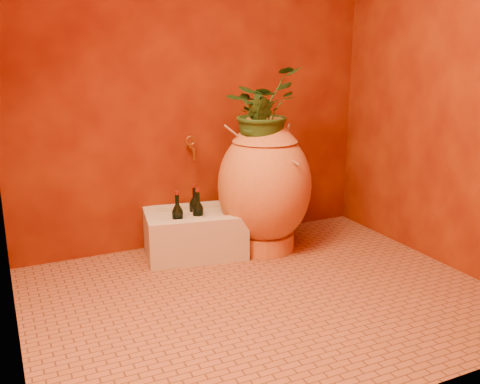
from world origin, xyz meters
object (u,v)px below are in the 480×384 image
amphora (264,185)px  wine_bottle_c (195,213)px  wine_bottle_b (178,221)px  wall_tap (191,147)px  stone_basin (195,234)px  wine_bottle_a (198,217)px

amphora → wine_bottle_c: 0.49m
amphora → wine_bottle_c: size_ratio=2.86×
wine_bottle_b → wall_tap: wall_tap is taller
amphora → stone_basin: size_ratio=1.28×
amphora → wine_bottle_a: bearing=173.0°
wine_bottle_a → amphora: bearing=-7.0°
amphora → wall_tap: size_ratio=5.87×
amphora → wall_tap: (-0.41, 0.27, 0.25)m
stone_basin → wine_bottle_c: size_ratio=2.23×
wine_bottle_a → wall_tap: bearing=78.9°
amphora → wine_bottle_b: size_ratio=2.95×
wine_bottle_a → stone_basin: bearing=103.1°
amphora → wine_bottle_b: 0.62m
wine_bottle_c → wall_tap: size_ratio=2.05×
wine_bottle_a → wine_bottle_b: (-0.14, -0.01, 0.00)m
stone_basin → wall_tap: size_ratio=4.58×
wall_tap → wine_bottle_c: bearing=-104.4°
wine_bottle_a → wall_tap: size_ratio=1.98×
wine_bottle_b → wine_bottle_c: (0.15, 0.09, 0.00)m
wine_bottle_a → wine_bottle_b: size_ratio=0.99×
wine_bottle_a → wine_bottle_c: 0.08m
stone_basin → wine_bottle_a: (0.01, -0.04, 0.13)m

